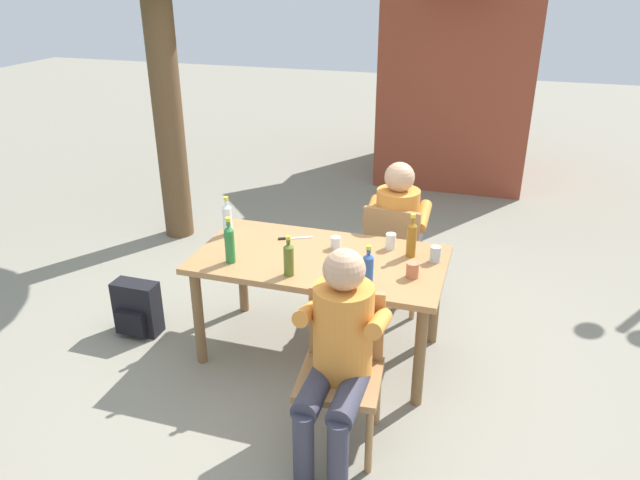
{
  "coord_description": "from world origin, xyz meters",
  "views": [
    {
      "loc": [
        1.05,
        -3.37,
        2.45
      ],
      "look_at": [
        0.0,
        0.0,
        0.85
      ],
      "focal_mm": 33.82,
      "sensor_mm": 36.0,
      "label": 1
    }
  ],
  "objects": [
    {
      "name": "chair_near_right",
      "position": [
        0.36,
        -0.73,
        0.49
      ],
      "size": [
        0.48,
        0.48,
        0.87
      ],
      "color": "#A37547",
      "rests_on": "ground_plane"
    },
    {
      "name": "cup_white",
      "position": [
        0.41,
        0.26,
        0.79
      ],
      "size": [
        0.07,
        0.07,
        0.11
      ],
      "primitive_type": "cylinder",
      "color": "white",
      "rests_on": "dining_table"
    },
    {
      "name": "person_in_white_shirt",
      "position": [
        0.36,
        -0.84,
        0.66
      ],
      "size": [
        0.47,
        0.61,
        1.18
      ],
      "color": "orange",
      "rests_on": "ground_plane"
    },
    {
      "name": "bottle_clear",
      "position": [
        -0.72,
        0.15,
        0.85
      ],
      "size": [
        0.06,
        0.06,
        0.28
      ],
      "color": "white",
      "rests_on": "dining_table"
    },
    {
      "name": "cup_glass",
      "position": [
        0.06,
        0.15,
        0.77
      ],
      "size": [
        0.07,
        0.07,
        0.08
      ],
      "primitive_type": "cylinder",
      "color": "silver",
      "rests_on": "dining_table"
    },
    {
      "name": "chair_far_right",
      "position": [
        0.36,
        0.73,
        0.49
      ],
      "size": [
        0.47,
        0.47,
        0.87
      ],
      "color": "#A37547",
      "rests_on": "ground_plane"
    },
    {
      "name": "bottle_blue",
      "position": [
        0.39,
        -0.3,
        0.85
      ],
      "size": [
        0.06,
        0.06,
        0.27
      ],
      "color": "#2D56A3",
      "rests_on": "dining_table"
    },
    {
      "name": "cup_steel",
      "position": [
        0.72,
        0.15,
        0.78
      ],
      "size": [
        0.07,
        0.07,
        0.11
      ],
      "primitive_type": "cylinder",
      "color": "#B2B7BC",
      "rests_on": "dining_table"
    },
    {
      "name": "brick_kiosk",
      "position": [
        0.44,
        4.47,
        1.51
      ],
      "size": [
        1.99,
        2.15,
        2.88
      ],
      "color": "brown",
      "rests_on": "ground_plane"
    },
    {
      "name": "table_knife",
      "position": [
        -0.27,
        0.22,
        0.74
      ],
      "size": [
        0.22,
        0.13,
        0.01
      ],
      "color": "silver",
      "rests_on": "dining_table"
    },
    {
      "name": "ground_plane",
      "position": [
        0.0,
        0.0,
        0.0
      ],
      "size": [
        24.0,
        24.0,
        0.0
      ],
      "primitive_type": "plane",
      "color": "gray"
    },
    {
      "name": "dining_table",
      "position": [
        0.0,
        0.0,
        0.64
      ],
      "size": [
        1.62,
        0.87,
        0.73
      ],
      "color": "#A37547",
      "rests_on": "ground_plane"
    },
    {
      "name": "person_in_plaid_shirt",
      "position": [
        0.36,
        0.84,
        0.66
      ],
      "size": [
        0.47,
        0.61,
        1.18
      ],
      "color": "orange",
      "rests_on": "ground_plane"
    },
    {
      "name": "cup_terracotta",
      "position": [
        0.62,
        -0.1,
        0.78
      ],
      "size": [
        0.08,
        0.08,
        0.1
      ],
      "primitive_type": "cylinder",
      "color": "#BC6B47",
      "rests_on": "dining_table"
    },
    {
      "name": "bottle_amber",
      "position": [
        0.56,
        0.19,
        0.86
      ],
      "size": [
        0.06,
        0.06,
        0.29
      ],
      "color": "#996019",
      "rests_on": "dining_table"
    },
    {
      "name": "backpack_by_near_side",
      "position": [
        -1.34,
        -0.17,
        0.19
      ],
      "size": [
        0.33,
        0.21,
        0.4
      ],
      "color": "black",
      "rests_on": "ground_plane"
    },
    {
      "name": "bottle_olive",
      "position": [
        -0.11,
        -0.3,
        0.84
      ],
      "size": [
        0.06,
        0.06,
        0.26
      ],
      "color": "#566623",
      "rests_on": "dining_table"
    },
    {
      "name": "bottle_green",
      "position": [
        -0.52,
        -0.24,
        0.86
      ],
      "size": [
        0.06,
        0.06,
        0.31
      ],
      "color": "#287A38",
      "rests_on": "dining_table"
    }
  ]
}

